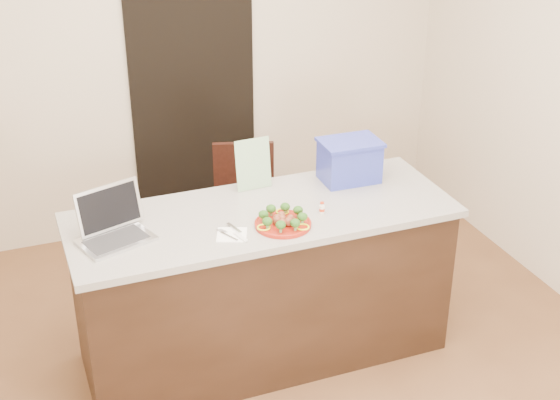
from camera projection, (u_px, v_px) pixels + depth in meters
name	position (u px, v px, depth m)	size (l,w,h in m)	color
ground	(279.00, 378.00, 4.33)	(4.00, 4.00, 0.00)	brown
room_shell	(279.00, 101.00, 3.60)	(4.00, 4.00, 4.00)	white
doorway	(193.00, 95.00, 5.56)	(0.90, 0.02, 2.00)	black
island	(263.00, 284.00, 4.33)	(2.06, 0.76, 0.92)	black
plate	(283.00, 224.00, 3.98)	(0.29, 0.29, 0.02)	maroon
meatballs	(282.00, 219.00, 3.96)	(0.12, 0.12, 0.04)	brown
broccoli	(283.00, 216.00, 3.96)	(0.24, 0.24, 0.04)	#1B4312
pepper_rings	(283.00, 222.00, 3.97)	(0.26, 0.26, 0.01)	yellow
napkin	(232.00, 235.00, 3.89)	(0.15, 0.15, 0.01)	white
fork	(227.00, 234.00, 3.89)	(0.06, 0.15, 0.00)	silver
knife	(239.00, 234.00, 3.88)	(0.05, 0.21, 0.01)	silver
yogurt_bottle	(322.00, 209.00, 4.10)	(0.03, 0.03, 0.06)	silver
laptop	(113.00, 224.00, 3.86)	(0.40, 0.37, 0.24)	silver
leaflet	(253.00, 164.00, 4.31)	(0.20, 0.00, 0.29)	silver
blue_box	(349.00, 160.00, 4.42)	(0.34, 0.25, 0.24)	#2D38A4
chair	(249.00, 202.00, 5.12)	(0.49, 0.50, 0.90)	black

